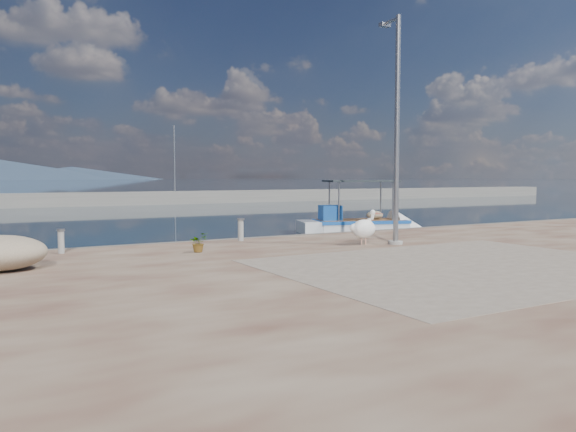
# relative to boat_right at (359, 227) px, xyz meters

# --- Properties ---
(ground) EXTENTS (1400.00, 1400.00, 0.00)m
(ground) POSITION_rel_boat_right_xyz_m (-6.74, -8.89, -0.22)
(ground) COLOR #162635
(ground) RESTS_ON ground
(quay) EXTENTS (44.00, 22.00, 0.50)m
(quay) POSITION_rel_boat_right_xyz_m (-6.74, -14.89, 0.03)
(quay) COLOR #512F23
(quay) RESTS_ON ground
(quay_patch) EXTENTS (9.00, 7.00, 0.01)m
(quay_patch) POSITION_rel_boat_right_xyz_m (-5.74, -11.89, 0.28)
(quay_patch) COLOR gray
(quay_patch) RESTS_ON quay
(breakwater) EXTENTS (120.00, 2.20, 7.50)m
(breakwater) POSITION_rel_boat_right_xyz_m (-6.74, 31.11, 0.38)
(breakwater) COLOR gray
(breakwater) RESTS_ON ground
(boat_right) EXTENTS (6.23, 3.59, 2.85)m
(boat_right) POSITION_rel_boat_right_xyz_m (0.00, 0.00, 0.00)
(boat_right) COLOR white
(boat_right) RESTS_ON ground
(pelican) EXTENTS (1.13, 0.70, 1.08)m
(pelican) POSITION_rel_boat_right_xyz_m (-5.28, -7.32, 0.78)
(pelican) COLOR tan
(pelican) RESTS_ON quay
(lamp_post) EXTENTS (0.44, 0.96, 7.00)m
(lamp_post) POSITION_rel_boat_right_xyz_m (-4.38, -7.71, 3.58)
(lamp_post) COLOR gray
(lamp_post) RESTS_ON quay
(bollard_near) EXTENTS (0.24, 0.24, 0.74)m
(bollard_near) POSITION_rel_boat_right_xyz_m (-8.20, -4.53, 0.68)
(bollard_near) COLOR gray
(bollard_near) RESTS_ON quay
(bollard_far) EXTENTS (0.22, 0.22, 0.68)m
(bollard_far) POSITION_rel_boat_right_xyz_m (-13.75, -4.85, 0.64)
(bollard_far) COLOR gray
(bollard_far) RESTS_ON quay
(potted_plant) EXTENTS (0.62, 0.58, 0.54)m
(potted_plant) POSITION_rel_boat_right_xyz_m (-10.39, -6.46, 0.55)
(potted_plant) COLOR #33722D
(potted_plant) RESTS_ON quay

